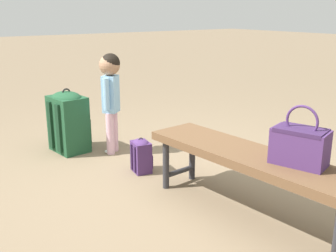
{
  "coord_description": "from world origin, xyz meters",
  "views": [
    {
      "loc": [
        -2.48,
        1.8,
        1.35
      ],
      "look_at": [
        0.08,
        -0.02,
        0.45
      ],
      "focal_mm": 43.59,
      "sensor_mm": 36.0,
      "label": 1
    }
  ],
  "objects_px": {
    "backpack_large": "(68,120)",
    "child_standing": "(111,88)",
    "handbag": "(300,145)",
    "backpack_small": "(141,155)",
    "park_bench": "(251,161)"
  },
  "relations": [
    {
      "from": "handbag",
      "to": "backpack_small",
      "type": "relative_size",
      "value": 1.2
    },
    {
      "from": "handbag",
      "to": "backpack_small",
      "type": "bearing_deg",
      "value": 10.48
    },
    {
      "from": "park_bench",
      "to": "handbag",
      "type": "relative_size",
      "value": 4.42
    },
    {
      "from": "backpack_large",
      "to": "handbag",
      "type": "bearing_deg",
      "value": -166.51
    },
    {
      "from": "child_standing",
      "to": "park_bench",
      "type": "bearing_deg",
      "value": -175.1
    },
    {
      "from": "handbag",
      "to": "backpack_large",
      "type": "relative_size",
      "value": 0.59
    },
    {
      "from": "park_bench",
      "to": "backpack_large",
      "type": "height_order",
      "value": "backpack_large"
    },
    {
      "from": "park_bench",
      "to": "backpack_large",
      "type": "xyz_separation_m",
      "value": [
        1.96,
        0.46,
        -0.08
      ]
    },
    {
      "from": "backpack_large",
      "to": "backpack_small",
      "type": "xyz_separation_m",
      "value": [
        -0.88,
        -0.29,
        -0.16
      ]
    },
    {
      "from": "backpack_large",
      "to": "backpack_small",
      "type": "distance_m",
      "value": 0.94
    },
    {
      "from": "handbag",
      "to": "backpack_small",
      "type": "xyz_separation_m",
      "value": [
        1.39,
        0.26,
        -0.42
      ]
    },
    {
      "from": "park_bench",
      "to": "child_standing",
      "type": "distance_m",
      "value": 1.69
    },
    {
      "from": "park_bench",
      "to": "child_standing",
      "type": "relative_size",
      "value": 1.69
    },
    {
      "from": "backpack_large",
      "to": "child_standing",
      "type": "bearing_deg",
      "value": -132.5
    },
    {
      "from": "park_bench",
      "to": "handbag",
      "type": "height_order",
      "value": "handbag"
    }
  ]
}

